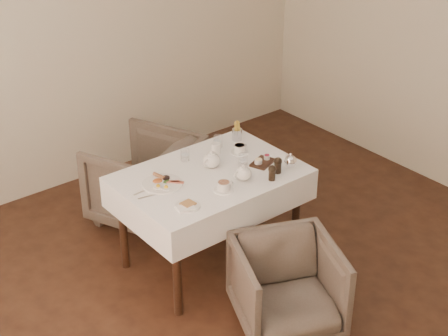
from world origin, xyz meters
name	(u,v)px	position (x,y,z in m)	size (l,w,h in m)	color
table	(210,188)	(-0.10, 0.74, 0.64)	(1.28, 0.88, 0.75)	black
armchair_near	(287,286)	(-0.13, -0.12, 0.30)	(0.64, 0.66, 0.60)	#4E4439
armchair_far	(145,180)	(-0.14, 1.55, 0.35)	(0.76, 0.78, 0.71)	#4E4439
breakfast_plate	(162,183)	(-0.44, 0.82, 0.76)	(0.28, 0.28, 0.03)	white
side_plate	(187,206)	(-0.48, 0.48, 0.76)	(0.18, 0.17, 0.02)	white
teapot_centre	(212,159)	(-0.03, 0.80, 0.82)	(0.17, 0.13, 0.14)	white
teapot_front	(244,172)	(0.03, 0.52, 0.82)	(0.15, 0.12, 0.12)	white
creamer	(216,148)	(0.13, 0.96, 0.80)	(0.07, 0.07, 0.08)	white
teacup_near	(224,187)	(-0.17, 0.49, 0.79)	(0.14, 0.14, 0.07)	white
teacup_far	(239,149)	(0.27, 0.86, 0.78)	(0.13, 0.13, 0.06)	white
glass_left	(185,155)	(-0.12, 1.01, 0.80)	(0.06, 0.06, 0.09)	silver
glass_mid	(243,160)	(0.16, 0.68, 0.80)	(0.07, 0.07, 0.10)	silver
glass_right	(218,141)	(0.20, 1.03, 0.80)	(0.07, 0.07, 0.10)	silver
condiment_board	(262,162)	(0.29, 0.62, 0.77)	(0.21, 0.18, 0.05)	black
pepper_mill_left	(272,173)	(0.19, 0.40, 0.81)	(0.06, 0.06, 0.11)	black
pepper_mill_right	(278,165)	(0.29, 0.45, 0.82)	(0.06, 0.06, 0.12)	black
silver_pot	(290,160)	(0.41, 0.45, 0.81)	(0.11, 0.09, 0.12)	white
fries_cup	(237,131)	(0.40, 1.03, 0.83)	(0.08, 0.08, 0.16)	silver
cutlery_fork	(144,191)	(-0.59, 0.82, 0.76)	(0.01, 0.18, 0.00)	silver
cutlery_knife	(151,195)	(-0.59, 0.74, 0.76)	(0.02, 0.19, 0.00)	silver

